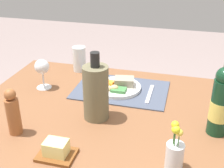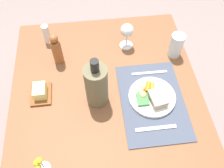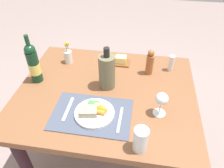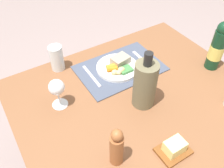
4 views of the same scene
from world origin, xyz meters
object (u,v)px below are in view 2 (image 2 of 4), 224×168
cooler_bottle (96,86)px  dinner_plate (152,96)px  dining_table (107,108)px  water_tumbler (176,47)px  pepper_mill (57,50)px  wine_glass (127,31)px  butter_dish (40,92)px  fork (156,128)px  salt_shaker (47,34)px  knife (149,73)px

cooler_bottle → dinner_plate: bearing=-96.0°
dining_table → water_tumbler: 0.50m
pepper_mill → cooler_bottle: bearing=-145.3°
wine_glass → butter_dish: 0.56m
fork → water_tumbler: size_ratio=1.33×
salt_shaker → water_tumbler: bearing=-104.5°
knife → salt_shaker: salt_shaker is taller
pepper_mill → water_tumbler: (-0.03, -0.64, -0.03)m
wine_glass → cooler_bottle: 0.40m
dinner_plate → pepper_mill: (0.30, 0.45, 0.07)m
wine_glass → butter_dish: wine_glass is taller
dinner_plate → water_tumbler: bearing=-33.9°
cooler_bottle → water_tumbler: bearing=-61.3°
knife → butter_dish: bearing=97.4°
water_tumbler → butter_dish: (-0.19, 0.73, -0.04)m
wine_glass → cooler_bottle: (-0.34, 0.19, 0.01)m
water_tumbler → dinner_plate: bearing=146.1°
dining_table → fork: fork is taller
dining_table → pepper_mill: (0.27, 0.23, 0.20)m
dining_table → fork: bearing=-133.0°
dinner_plate → fork: size_ratio=1.22×
wine_glass → water_tumbler: size_ratio=1.08×
wine_glass → salt_shaker: wine_glass is taller
water_tumbler → salt_shaker: 0.72m
dining_table → dinner_plate: bearing=-97.7°
fork → water_tumbler: (0.43, -0.20, 0.05)m
wine_glass → water_tumbler: 0.28m
dinner_plate → cooler_bottle: (0.03, 0.26, 0.10)m
dinner_plate → fork: 0.16m
dinner_plate → water_tumbler: size_ratio=1.62×
knife → dining_table: bearing=117.9°
fork → water_tumbler: 0.48m
wine_glass → dinner_plate: bearing=-169.3°
dining_table → dinner_plate: dinner_plate is taller
fork → cooler_bottle: 0.33m
wine_glass → cooler_bottle: size_ratio=0.52×
water_tumbler → knife: bearing=126.3°
dinner_plate → wine_glass: bearing=10.7°
fork → knife: 0.32m
water_tumbler → fork: bearing=155.5°
fork → butter_dish: 0.58m
cooler_bottle → butter_dish: 0.30m
dinner_plate → water_tumbler: 0.33m
dining_table → butter_dish: size_ratio=8.93×
knife → wine_glass: 0.26m
knife → fork: bearing=174.2°
salt_shaker → dining_table: bearing=-144.9°
wine_glass → water_tumbler: (-0.10, -0.25, -0.05)m
dining_table → wine_glass: 0.43m
dinner_plate → fork: dinner_plate is taller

